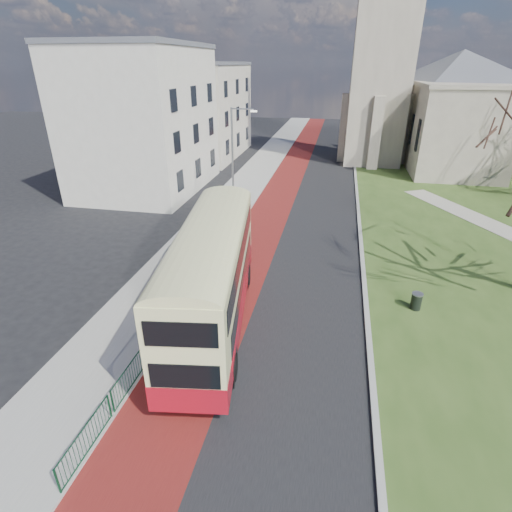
# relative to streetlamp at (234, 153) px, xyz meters

# --- Properties ---
(ground) EXTENTS (160.00, 160.00, 0.00)m
(ground) POSITION_rel_streetlamp_xyz_m (4.35, -18.00, -4.59)
(ground) COLOR black
(ground) RESTS_ON ground
(road_carriageway) EXTENTS (9.00, 120.00, 0.01)m
(road_carriageway) POSITION_rel_streetlamp_xyz_m (5.85, 2.00, -4.59)
(road_carriageway) COLOR black
(road_carriageway) RESTS_ON ground
(bus_lane) EXTENTS (3.40, 120.00, 0.01)m
(bus_lane) POSITION_rel_streetlamp_xyz_m (3.15, 2.00, -4.59)
(bus_lane) COLOR #591414
(bus_lane) RESTS_ON ground
(pavement_west) EXTENTS (4.00, 120.00, 0.12)m
(pavement_west) POSITION_rel_streetlamp_xyz_m (-0.65, 2.00, -4.53)
(pavement_west) COLOR gray
(pavement_west) RESTS_ON ground
(kerb_west) EXTENTS (0.25, 120.00, 0.13)m
(kerb_west) POSITION_rel_streetlamp_xyz_m (1.35, 2.00, -4.53)
(kerb_west) COLOR #999993
(kerb_west) RESTS_ON ground
(kerb_east) EXTENTS (0.25, 80.00, 0.13)m
(kerb_east) POSITION_rel_streetlamp_xyz_m (10.45, 4.00, -4.53)
(kerb_east) COLOR #999993
(kerb_east) RESTS_ON ground
(pedestrian_railing) EXTENTS (0.07, 24.00, 1.12)m
(pedestrian_railing) POSITION_rel_streetlamp_xyz_m (1.40, -14.00, -4.04)
(pedestrian_railing) COLOR #0E3E23
(pedestrian_railing) RESTS_ON ground
(gothic_church) EXTENTS (16.38, 18.00, 40.00)m
(gothic_church) POSITION_rel_streetlamp_xyz_m (16.91, 20.00, 8.54)
(gothic_church) COLOR gray
(gothic_church) RESTS_ON ground
(street_block_near) EXTENTS (10.30, 14.30, 13.00)m
(street_block_near) POSITION_rel_streetlamp_xyz_m (-9.65, 4.00, 1.92)
(street_block_near) COLOR beige
(street_block_near) RESTS_ON ground
(street_block_far) EXTENTS (10.30, 16.30, 11.50)m
(street_block_far) POSITION_rel_streetlamp_xyz_m (-9.65, 20.00, 1.17)
(street_block_far) COLOR #B8B09B
(street_block_far) RESTS_ON ground
(streetlamp) EXTENTS (2.13, 0.18, 8.00)m
(streetlamp) POSITION_rel_streetlamp_xyz_m (0.00, 0.00, 0.00)
(streetlamp) COLOR gray
(streetlamp) RESTS_ON pavement_west
(bus) EXTENTS (4.41, 12.04, 4.92)m
(bus) POSITION_rel_streetlamp_xyz_m (3.29, -17.06, -1.79)
(bus) COLOR maroon
(bus) RESTS_ON ground
(litter_bin) EXTENTS (0.66, 0.66, 0.90)m
(litter_bin) POSITION_rel_streetlamp_xyz_m (12.86, -13.80, -4.10)
(litter_bin) COLOR black
(litter_bin) RESTS_ON grass_green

